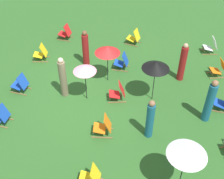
{
  "coord_description": "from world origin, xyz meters",
  "views": [
    {
      "loc": [
        8.77,
        2.77,
        8.03
      ],
      "look_at": [
        0.0,
        1.2,
        0.5
      ],
      "focal_mm": 46.43,
      "sensor_mm": 36.0,
      "label": 1
    }
  ],
  "objects_px": {
    "deckchair_13": "(122,62)",
    "umbrella_2": "(107,50)",
    "person_0": "(183,63)",
    "deckchair_14": "(224,102)",
    "deckchair_4": "(65,33)",
    "deckchair_7": "(21,84)",
    "person_2": "(210,102)",
    "deckchair_3": "(104,126)",
    "deckchair_11": "(118,92)",
    "deckchair_10": "(134,37)",
    "deckchair_12": "(91,178)",
    "deckchair_1": "(219,69)",
    "person_4": "(150,120)",
    "person_3": "(63,78)",
    "umbrella_0": "(187,152)",
    "deckchair_8": "(41,53)",
    "deckchair_9": "(211,46)",
    "umbrella_1": "(85,69)",
    "umbrella_3": "(156,65)",
    "person_1": "(86,49)",
    "deckchair_5": "(1,116)"
  },
  "relations": [
    {
      "from": "deckchair_3",
      "to": "person_0",
      "type": "relative_size",
      "value": 0.45
    },
    {
      "from": "deckchair_3",
      "to": "person_3",
      "type": "height_order",
      "value": "person_3"
    },
    {
      "from": "deckchair_10",
      "to": "umbrella_3",
      "type": "bearing_deg",
      "value": 31.75
    },
    {
      "from": "umbrella_2",
      "to": "person_1",
      "type": "bearing_deg",
      "value": -130.32
    },
    {
      "from": "umbrella_2",
      "to": "umbrella_3",
      "type": "distance_m",
      "value": 2.24
    },
    {
      "from": "deckchair_13",
      "to": "umbrella_0",
      "type": "height_order",
      "value": "umbrella_0"
    },
    {
      "from": "deckchair_13",
      "to": "umbrella_2",
      "type": "height_order",
      "value": "umbrella_2"
    },
    {
      "from": "deckchair_3",
      "to": "deckchair_11",
      "type": "relative_size",
      "value": 0.98
    },
    {
      "from": "deckchair_4",
      "to": "person_4",
      "type": "xyz_separation_m",
      "value": [
        6.05,
        4.95,
        0.43
      ]
    },
    {
      "from": "umbrella_1",
      "to": "umbrella_3",
      "type": "relative_size",
      "value": 0.89
    },
    {
      "from": "person_1",
      "to": "deckchair_8",
      "type": "bearing_deg",
      "value": 175.85
    },
    {
      "from": "umbrella_2",
      "to": "deckchair_9",
      "type": "bearing_deg",
      "value": 123.8
    },
    {
      "from": "deckchair_9",
      "to": "umbrella_1",
      "type": "bearing_deg",
      "value": -60.1
    },
    {
      "from": "deckchair_4",
      "to": "deckchair_7",
      "type": "distance_m",
      "value": 4.56
    },
    {
      "from": "person_0",
      "to": "deckchair_14",
      "type": "bearing_deg",
      "value": 4.57
    },
    {
      "from": "deckchair_4",
      "to": "deckchair_12",
      "type": "relative_size",
      "value": 1.0
    },
    {
      "from": "person_0",
      "to": "person_4",
      "type": "bearing_deg",
      "value": -57.43
    },
    {
      "from": "deckchair_3",
      "to": "umbrella_0",
      "type": "height_order",
      "value": "umbrella_0"
    },
    {
      "from": "deckchair_10",
      "to": "deckchair_12",
      "type": "xyz_separation_m",
      "value": [
        8.51,
        -0.29,
        0.0
      ]
    },
    {
      "from": "deckchair_7",
      "to": "person_4",
      "type": "height_order",
      "value": "person_4"
    },
    {
      "from": "deckchair_13",
      "to": "person_2",
      "type": "relative_size",
      "value": 0.44
    },
    {
      "from": "deckchair_10",
      "to": "deckchair_11",
      "type": "bearing_deg",
      "value": 13.55
    },
    {
      "from": "deckchair_13",
      "to": "umbrella_0",
      "type": "distance_m",
      "value": 6.52
    },
    {
      "from": "deckchair_7",
      "to": "person_2",
      "type": "height_order",
      "value": "person_2"
    },
    {
      "from": "deckchair_5",
      "to": "umbrella_3",
      "type": "height_order",
      "value": "umbrella_3"
    },
    {
      "from": "deckchair_3",
      "to": "person_0",
      "type": "height_order",
      "value": "person_0"
    },
    {
      "from": "deckchair_1",
      "to": "deckchair_7",
      "type": "bearing_deg",
      "value": -88.44
    },
    {
      "from": "person_1",
      "to": "person_3",
      "type": "bearing_deg",
      "value": -103.53
    },
    {
      "from": "deckchair_3",
      "to": "person_4",
      "type": "distance_m",
      "value": 1.67
    },
    {
      "from": "deckchair_13",
      "to": "umbrella_2",
      "type": "bearing_deg",
      "value": -24.53
    },
    {
      "from": "deckchair_3",
      "to": "person_2",
      "type": "relative_size",
      "value": 0.44
    },
    {
      "from": "deckchair_7",
      "to": "person_1",
      "type": "relative_size",
      "value": 0.47
    },
    {
      "from": "deckchair_1",
      "to": "deckchair_5",
      "type": "xyz_separation_m",
      "value": [
        4.48,
        -8.27,
        0.0
      ]
    },
    {
      "from": "deckchair_8",
      "to": "deckchair_11",
      "type": "relative_size",
      "value": 0.98
    },
    {
      "from": "deckchair_3",
      "to": "person_0",
      "type": "distance_m",
      "value": 4.67
    },
    {
      "from": "deckchair_4",
      "to": "deckchair_9",
      "type": "height_order",
      "value": "same"
    },
    {
      "from": "deckchair_4",
      "to": "person_3",
      "type": "bearing_deg",
      "value": 22.88
    },
    {
      "from": "deckchair_8",
      "to": "person_4",
      "type": "bearing_deg",
      "value": 45.12
    },
    {
      "from": "umbrella_1",
      "to": "deckchair_13",
      "type": "bearing_deg",
      "value": 154.29
    },
    {
      "from": "deckchair_1",
      "to": "umbrella_0",
      "type": "distance_m",
      "value": 6.45
    },
    {
      "from": "deckchair_5",
      "to": "person_1",
      "type": "relative_size",
      "value": 0.47
    },
    {
      "from": "deckchair_12",
      "to": "umbrella_0",
      "type": "height_order",
      "value": "umbrella_0"
    },
    {
      "from": "umbrella_1",
      "to": "person_0",
      "type": "height_order",
      "value": "person_0"
    },
    {
      "from": "deckchair_8",
      "to": "person_1",
      "type": "xyz_separation_m",
      "value": [
        -0.04,
        2.22,
        0.47
      ]
    },
    {
      "from": "deckchair_4",
      "to": "umbrella_1",
      "type": "distance_m",
      "value": 5.16
    },
    {
      "from": "deckchair_14",
      "to": "person_2",
      "type": "xyz_separation_m",
      "value": [
        0.68,
        -0.7,
        0.53
      ]
    },
    {
      "from": "person_2",
      "to": "umbrella_1",
      "type": "bearing_deg",
      "value": 59.53
    },
    {
      "from": "deckchair_10",
      "to": "deckchair_13",
      "type": "bearing_deg",
      "value": 8.14
    },
    {
      "from": "deckchair_9",
      "to": "deckchair_1",
      "type": "bearing_deg",
      "value": -4.73
    },
    {
      "from": "deckchair_1",
      "to": "person_4",
      "type": "bearing_deg",
      "value": -50.09
    }
  ]
}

